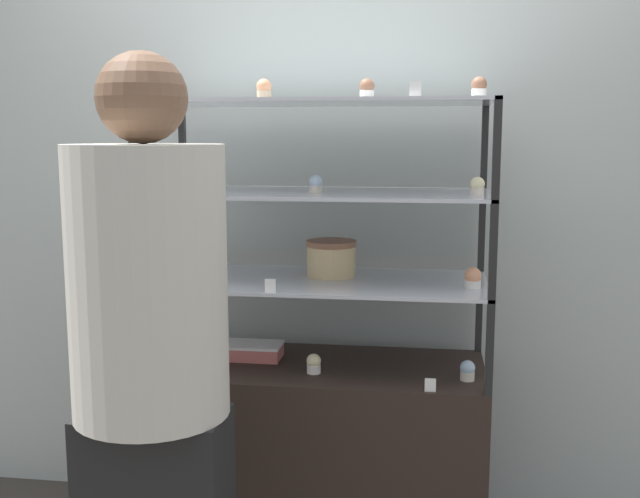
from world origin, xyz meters
TOP-DOWN VIEW (x-y plane):
  - back_wall at (0.00, 0.40)m, footprint 8.00×0.05m
  - display_base at (0.00, 0.00)m, footprint 1.17×0.52m
  - display_riser_lower at (0.00, 0.00)m, footprint 1.17×0.52m
  - display_riser_middle at (0.00, 0.00)m, footprint 1.17×0.52m
  - display_riser_upper at (0.00, 0.00)m, footprint 1.17×0.52m
  - layer_cake_centerpiece at (0.03, 0.07)m, footprint 0.18×0.18m
  - sheet_cake_frosted at (-0.26, 0.04)m, footprint 0.21×0.13m
  - cupcake_0 at (-0.54, -0.05)m, footprint 0.05×0.05m
  - cupcake_1 at (-0.01, -0.10)m, footprint 0.05×0.05m
  - cupcake_2 at (0.52, -0.11)m, footprint 0.05×0.05m
  - price_tag_0 at (0.39, -0.24)m, footprint 0.04×0.00m
  - cupcake_3 at (-0.52, -0.14)m, footprint 0.06×0.06m
  - cupcake_4 at (0.53, -0.08)m, footprint 0.06×0.06m
  - price_tag_1 at (-0.13, -0.24)m, footprint 0.04×0.00m
  - cupcake_5 at (-0.54, -0.10)m, footprint 0.05×0.05m
  - cupcake_6 at (-0.01, -0.04)m, footprint 0.05×0.05m
  - cupcake_7 at (0.53, -0.09)m, footprint 0.05×0.05m
  - price_tag_2 at (-0.39, -0.24)m, footprint 0.04×0.00m
  - cupcake_8 at (-0.53, -0.06)m, footprint 0.05×0.05m
  - cupcake_9 at (-0.17, -0.11)m, footprint 0.05×0.05m
  - cupcake_10 at (0.17, -0.08)m, footprint 0.05×0.05m
  - cupcake_11 at (0.53, -0.11)m, footprint 0.05×0.05m
  - price_tag_3 at (0.33, -0.24)m, footprint 0.04×0.00m
  - customer_figure at (-0.34, -0.77)m, footprint 0.41×0.41m

SIDE VIEW (x-z plane):
  - display_base at x=0.00m, z-range 0.00..0.72m
  - price_tag_0 at x=0.39m, z-range 0.72..0.76m
  - sheet_cake_frosted at x=-0.26m, z-range 0.72..0.77m
  - cupcake_0 at x=-0.54m, z-range 0.72..0.78m
  - cupcake_1 at x=-0.01m, z-range 0.72..0.78m
  - cupcake_2 at x=0.52m, z-range 0.72..0.78m
  - customer_figure at x=-0.34m, z-range 0.06..1.80m
  - display_riser_lower at x=0.00m, z-range 0.85..1.16m
  - price_tag_1 at x=-0.13m, z-range 1.03..1.07m
  - cupcake_3 at x=-0.52m, z-range 1.03..1.10m
  - cupcake_4 at x=0.53m, z-range 1.03..1.10m
  - layer_cake_centerpiece at x=0.03m, z-range 1.03..1.16m
  - back_wall at x=0.00m, z-range 0.00..2.60m
  - display_riser_middle at x=0.00m, z-range 1.16..1.48m
  - price_tag_2 at x=-0.39m, z-range 1.34..1.38m
  - cupcake_5 at x=-0.54m, z-range 1.34..1.40m
  - cupcake_6 at x=-0.01m, z-range 1.34..1.40m
  - cupcake_7 at x=0.53m, z-range 1.34..1.40m
  - display_riser_upper at x=0.00m, z-range 1.48..1.79m
  - price_tag_3 at x=0.33m, z-range 1.65..1.70m
  - cupcake_8 at x=-0.53m, z-range 1.65..1.72m
  - cupcake_9 at x=-0.17m, z-range 1.65..1.72m
  - cupcake_10 at x=0.17m, z-range 1.65..1.72m
  - cupcake_11 at x=0.53m, z-range 1.65..1.72m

